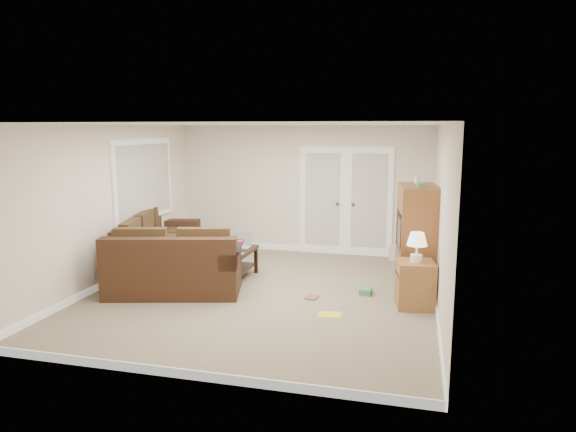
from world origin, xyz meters
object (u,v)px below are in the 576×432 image
(sectional_sofa, at_px, (166,258))
(tv_armoire, at_px, (416,237))
(coffee_table, at_px, (231,265))
(side_cabinet, at_px, (415,280))

(sectional_sofa, height_order, tv_armoire, tv_armoire)
(coffee_table, bearing_deg, sectional_sofa, -170.35)
(sectional_sofa, relative_size, side_cabinet, 2.97)
(sectional_sofa, relative_size, tv_armoire, 1.82)
(coffee_table, xyz_separation_m, side_cabinet, (2.90, -0.54, 0.11))
(sectional_sofa, xyz_separation_m, side_cabinet, (3.95, -0.38, 0.02))
(sectional_sofa, height_order, coffee_table, sectional_sofa)
(side_cabinet, bearing_deg, tv_armoire, 81.47)
(coffee_table, relative_size, tv_armoire, 0.70)
(sectional_sofa, distance_m, side_cabinet, 3.97)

